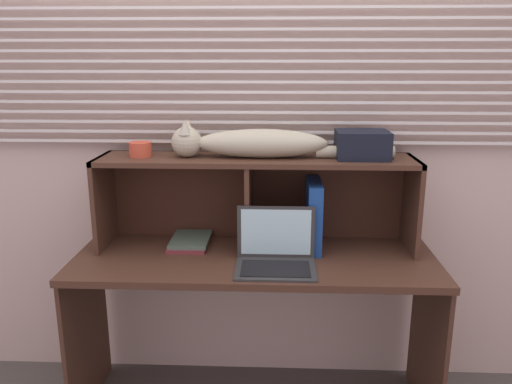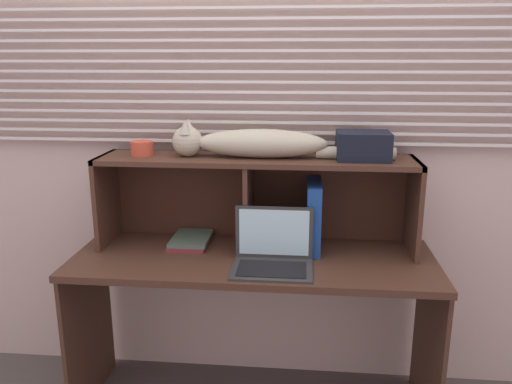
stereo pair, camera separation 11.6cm
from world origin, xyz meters
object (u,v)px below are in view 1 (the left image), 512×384
laptop (276,255)px  binder_upright (314,215)px  book_stack (190,241)px  small_basket (140,149)px  cat (253,143)px  storage_box (362,145)px

laptop → binder_upright: binder_upright is taller
book_stack → binder_upright: bearing=-0.5°
binder_upright → small_basket: 0.81m
laptop → binder_upright: (0.17, 0.22, 0.10)m
cat → storage_box: bearing=0.0°
laptop → book_stack: size_ratio=1.37×
book_stack → storage_box: bearing=-0.4°
binder_upright → small_basket: small_basket is taller
cat → book_stack: size_ratio=4.05×
laptop → small_basket: small_basket is taller
laptop → storage_box: storage_box is taller
small_basket → laptop: bearing=-20.4°
binder_upright → book_stack: size_ratio=1.30×
binder_upright → small_basket: (-0.76, 0.00, 0.29)m
binder_upright → book_stack: 0.57m
cat → book_stack: cat is taller
book_stack → small_basket: 0.47m
cat → small_basket: (-0.49, 0.00, -0.03)m
small_basket → storage_box: bearing=0.0°
binder_upright → book_stack: bearing=179.5°
book_stack → small_basket: size_ratio=2.42×
laptop → book_stack: (-0.39, 0.23, -0.03)m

